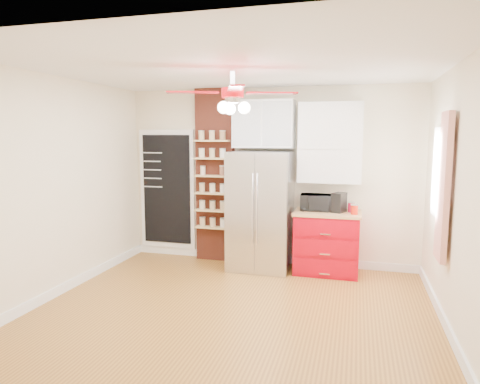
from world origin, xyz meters
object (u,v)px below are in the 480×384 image
(toaster_oven, at_px, (316,202))
(coffee_maker, at_px, (339,203))
(red_cabinet, at_px, (327,242))
(ceiling_fan, at_px, (233,93))
(pantry_jar_oats, at_px, (203,171))
(canister_left, at_px, (354,210))
(fridge, at_px, (261,211))

(toaster_oven, bearing_deg, coffee_maker, -10.98)
(red_cabinet, bearing_deg, toaster_oven, 168.26)
(ceiling_fan, bearing_deg, toaster_oven, 66.51)
(red_cabinet, relative_size, coffee_maker, 3.39)
(red_cabinet, relative_size, pantry_jar_oats, 7.37)
(toaster_oven, distance_m, canister_left, 0.57)
(toaster_oven, bearing_deg, pantry_jar_oats, 174.03)
(red_cabinet, xyz_separation_m, ceiling_fan, (-0.92, -1.68, 1.97))
(toaster_oven, bearing_deg, red_cabinet, -15.01)
(toaster_oven, distance_m, pantry_jar_oats, 1.81)
(red_cabinet, bearing_deg, pantry_jar_oats, 176.46)
(fridge, height_order, ceiling_fan, ceiling_fan)
(canister_left, bearing_deg, pantry_jar_oats, 173.93)
(fridge, xyz_separation_m, toaster_oven, (0.80, 0.09, 0.14))
(toaster_oven, distance_m, coffee_maker, 0.33)
(pantry_jar_oats, bearing_deg, fridge, -9.99)
(red_cabinet, bearing_deg, coffee_maker, -3.16)
(coffee_maker, bearing_deg, toaster_oven, -165.34)
(coffee_maker, bearing_deg, pantry_jar_oats, -161.13)
(canister_left, bearing_deg, red_cabinet, 161.29)
(red_cabinet, xyz_separation_m, toaster_oven, (-0.17, 0.04, 0.57))
(canister_left, distance_m, pantry_jar_oats, 2.36)
(red_cabinet, xyz_separation_m, canister_left, (0.37, -0.13, 0.51))
(fridge, xyz_separation_m, ceiling_fan, (0.05, -1.63, 1.55))
(ceiling_fan, xyz_separation_m, coffee_maker, (1.08, 1.67, -1.39))
(coffee_maker, height_order, pantry_jar_oats, pantry_jar_oats)
(canister_left, bearing_deg, fridge, 176.78)
(toaster_oven, relative_size, coffee_maker, 1.56)
(red_cabinet, xyz_separation_m, pantry_jar_oats, (-1.93, 0.12, 0.98))
(ceiling_fan, xyz_separation_m, toaster_oven, (0.75, 1.72, -1.40))
(coffee_maker, distance_m, pantry_jar_oats, 2.13)
(fridge, height_order, toaster_oven, fridge)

